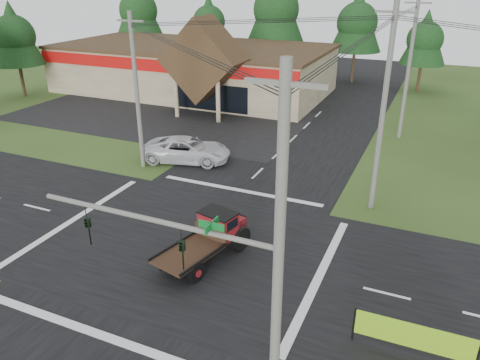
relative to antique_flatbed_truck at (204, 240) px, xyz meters
The scene contains 19 objects.
ground 2.10m from the antique_flatbed_truck, 152.46° to the left, with size 120.00×120.00×0.00m, color #2C4016.
road_ns 2.10m from the antique_flatbed_truck, 152.46° to the left, with size 12.00×120.00×0.02m, color black.
road_ew 2.10m from the antique_flatbed_truck, 152.46° to the left, with size 120.00×12.00×0.02m, color black.
parking_apron 25.25m from the antique_flatbed_truck, 128.18° to the left, with size 28.00×14.00×0.02m, color black.
cvs_building 35.01m from the antique_flatbed_truck, 119.64° to the left, with size 30.40×18.20×9.19m.
traffic_signal_mast 8.57m from the antique_flatbed_truck, 57.64° to the right, with size 8.12×0.24×7.00m.
utility_pole_nr 10.00m from the antique_flatbed_truck, 48.46° to the right, with size 2.00×0.30×11.00m.
utility_pole_nw 13.72m from the antique_flatbed_truck, 137.37° to the left, with size 2.00×0.30×10.50m.
utility_pole_ne 11.92m from the antique_flatbed_truck, 54.02° to the left, with size 2.00×0.30×11.50m.
utility_pole_n 24.16m from the antique_flatbed_truck, 74.32° to the left, with size 2.00×0.30×11.20m.
tree_row_a 52.09m from the antique_flatbed_truck, 127.73° to the left, with size 6.72×6.72×12.12m.
tree_row_b 48.29m from the antique_flatbed_truck, 116.75° to the left, with size 5.60×5.60×10.10m.
tree_row_c 44.07m from the antique_flatbed_truck, 105.49° to the left, with size 7.28×7.28×13.13m.
tree_row_d 43.32m from the antique_flatbed_truck, 92.13° to the left, with size 6.16×6.16×11.11m.
tree_row_e 41.62m from the antique_flatbed_truck, 81.08° to the left, with size 5.04×5.04×9.09m.
tree_side_w 39.92m from the antique_flatbed_truck, 148.20° to the left, with size 5.60×5.60×10.10m.
antique_flatbed_truck is the anchor object (origin of this frame).
roadside_banner 10.00m from the antique_flatbed_truck, 14.29° to the right, with size 4.29×0.13×1.47m, color #7BB618, non-canonical shape.
white_pickup 13.13m from the antique_flatbed_truck, 123.21° to the left, with size 2.89×6.28×1.74m, color silver.
Camera 1 is at (10.80, -17.58, 12.71)m, focal length 35.00 mm.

